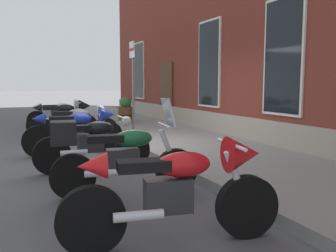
% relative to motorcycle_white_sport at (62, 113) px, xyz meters
% --- Properties ---
extents(ground_plane, '(140.00, 140.00, 0.00)m').
position_rel_motorcycle_white_sport_xyz_m(ground_plane, '(4.74, 1.01, -0.55)').
color(ground_plane, '#4C4C4F').
extents(sidewalk, '(28.08, 2.84, 0.16)m').
position_rel_motorcycle_white_sport_xyz_m(sidewalk, '(4.74, 2.43, -0.47)').
color(sidewalk, slate).
rests_on(sidewalk, ground_plane).
extents(motorcycle_white_sport, '(0.62, 2.08, 1.01)m').
position_rel_motorcycle_white_sport_xyz_m(motorcycle_white_sport, '(0.00, 0.00, 0.00)').
color(motorcycle_white_sport, black).
rests_on(motorcycle_white_sport, ground_plane).
extents(motorcycle_black_sport, '(0.70, 2.01, 1.05)m').
position_rel_motorcycle_white_sport_xyz_m(motorcycle_black_sport, '(1.58, -0.11, 0.02)').
color(motorcycle_black_sport, black).
rests_on(motorcycle_black_sport, ground_plane).
extents(motorcycle_grey_naked, '(0.64, 2.19, 0.97)m').
position_rel_motorcycle_white_sport_xyz_m(motorcycle_grey_naked, '(3.26, -0.07, -0.07)').
color(motorcycle_grey_naked, black).
rests_on(motorcycle_grey_naked, ground_plane).
extents(motorcycle_blue_sport, '(0.62, 2.18, 1.03)m').
position_rel_motorcycle_white_sport_xyz_m(motorcycle_blue_sport, '(4.65, -0.22, 0.01)').
color(motorcycle_blue_sport, black).
rests_on(motorcycle_blue_sport, ground_plane).
extents(motorcycle_black_naked, '(0.62, 2.05, 0.95)m').
position_rel_motorcycle_white_sport_xyz_m(motorcycle_black_naked, '(6.27, -0.24, -0.08)').
color(motorcycle_black_naked, black).
rests_on(motorcycle_black_naked, ground_plane).
extents(motorcycle_green_touring, '(0.70, 2.04, 1.33)m').
position_rel_motorcycle_white_sport_xyz_m(motorcycle_green_touring, '(7.82, -0.24, 0.00)').
color(motorcycle_green_touring, black).
rests_on(motorcycle_green_touring, ground_plane).
extents(motorcycle_red_sport, '(0.66, 2.14, 1.03)m').
position_rel_motorcycle_white_sport_xyz_m(motorcycle_red_sport, '(9.56, -0.10, 0.01)').
color(motorcycle_red_sport, black).
rests_on(motorcycle_red_sport, ground_plane).
extents(parking_sign, '(0.36, 0.07, 2.54)m').
position_rel_motorcycle_white_sport_xyz_m(parking_sign, '(2.87, 1.57, 1.24)').
color(parking_sign, '#4C4C51').
rests_on(parking_sign, sidewalk).
extents(barrel_planter, '(0.56, 0.56, 0.90)m').
position_rel_motorcycle_white_sport_xyz_m(barrel_planter, '(0.24, 2.16, -0.00)').
color(barrel_planter, brown).
rests_on(barrel_planter, sidewalk).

